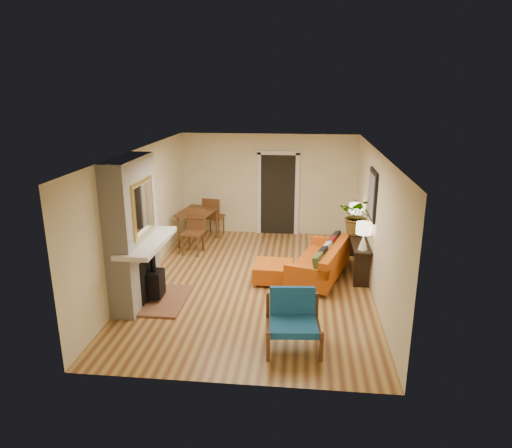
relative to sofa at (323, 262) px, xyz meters
The scene contains 10 objects.
room_shell 2.54m from the sofa, 107.90° to the left, with size 6.50×6.50×6.50m.
fireplace 3.72m from the sofa, 157.68° to the right, with size 1.09×1.68×2.60m.
sofa is the anchor object (origin of this frame).
ottoman 1.03m from the sofa, 163.73° to the right, with size 0.77×0.77×0.38m.
blue_chair 2.61m from the sofa, 101.70° to the right, with size 0.87×0.85×0.84m.
dining_table 3.45m from the sofa, 147.83° to the left, with size 1.00×1.94×1.02m.
console_table 0.91m from the sofa, 32.82° to the left, with size 0.34×1.85×0.72m.
lamp_near 1.06m from the sofa, 18.39° to the right, with size 0.30×0.30×0.54m.
lamp_far 1.60m from the sofa, 59.12° to the left, with size 0.30×0.30×0.54m.
houseplant 1.29m from the sofa, 44.66° to the left, with size 0.74×0.64×0.82m, color #1E5919.
Camera 1 is at (0.90, -8.29, 3.72)m, focal length 32.00 mm.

